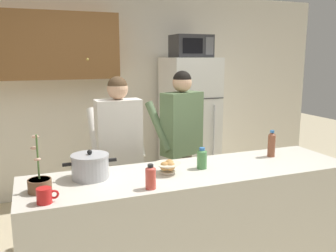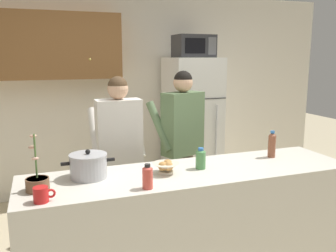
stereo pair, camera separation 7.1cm
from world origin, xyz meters
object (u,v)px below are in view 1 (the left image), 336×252
(microwave, at_px, (191,46))
(coffee_mug, at_px, (45,196))
(bread_bowl, at_px, (168,167))
(potted_orchid, at_px, (40,183))
(bottle_mid_counter, at_px, (202,158))
(person_near_pot, at_px, (119,143))
(bottle_near_edge, at_px, (272,144))
(bottle_far_corner, at_px, (151,177))
(person_by_sink, at_px, (181,132))
(cooking_pot, at_px, (90,166))
(refrigerator, at_px, (189,126))

(microwave, xyz_separation_m, coffee_mug, (-1.91, -2.07, -0.94))
(bread_bowl, distance_m, potted_orchid, 0.91)
(coffee_mug, bearing_deg, bottle_mid_counter, 12.96)
(coffee_mug, xyz_separation_m, bread_bowl, (0.88, 0.25, 0.00))
(bread_bowl, bearing_deg, person_near_pot, 103.90)
(bottle_near_edge, xyz_separation_m, bottle_far_corner, (-1.23, -0.36, -0.03))
(microwave, xyz_separation_m, bottle_far_corner, (-1.24, -2.07, -0.91))
(coffee_mug, distance_m, potted_orchid, 0.21)
(bottle_mid_counter, distance_m, bottle_far_corner, 0.58)
(microwave, height_order, person_by_sink, microwave)
(microwave, relative_size, cooking_pot, 1.25)
(refrigerator, height_order, potted_orchid, refrigerator)
(person_by_sink, distance_m, cooking_pot, 1.30)
(cooking_pot, xyz_separation_m, bottle_mid_counter, (0.85, -0.08, -0.01))
(cooking_pot, relative_size, bottle_near_edge, 1.64)
(coffee_mug, xyz_separation_m, bottle_far_corner, (0.67, -0.00, 0.04))
(cooking_pot, relative_size, bottle_mid_counter, 2.29)
(microwave, xyz_separation_m, bottle_near_edge, (-0.01, -1.71, -0.88))
(person_near_pot, bearing_deg, refrigerator, 41.75)
(bottle_far_corner, bearing_deg, person_near_pot, 88.33)
(person_by_sink, bearing_deg, person_near_pot, -170.36)
(person_near_pot, distance_m, bottle_far_corner, 1.01)
(person_near_pot, xyz_separation_m, bread_bowl, (0.19, -0.76, -0.03))
(person_by_sink, bearing_deg, bottle_near_edge, -55.46)
(potted_orchid, bearing_deg, bottle_far_corner, -16.71)
(person_near_pot, distance_m, potted_orchid, 1.08)
(potted_orchid, bearing_deg, bottle_mid_counter, 3.14)
(microwave, xyz_separation_m, potted_orchid, (-1.93, -1.87, -0.93))
(bottle_far_corner, relative_size, potted_orchid, 0.44)
(person_by_sink, height_order, bottle_near_edge, person_by_sink)
(refrigerator, height_order, person_by_sink, refrigerator)
(microwave, bearing_deg, bottle_far_corner, -120.90)
(microwave, relative_size, potted_orchid, 1.26)
(microwave, bearing_deg, potted_orchid, -135.92)
(bread_bowl, bearing_deg, coffee_mug, -164.13)
(microwave, distance_m, cooking_pot, 2.50)
(cooking_pot, bearing_deg, bottle_near_edge, 0.21)
(person_by_sink, bearing_deg, cooking_pot, -143.45)
(bread_bowl, height_order, bottle_mid_counter, bottle_mid_counter)
(cooking_pot, relative_size, potted_orchid, 1.00)
(bottle_near_edge, bearing_deg, bread_bowl, -173.85)
(person_near_pot, relative_size, coffee_mug, 12.29)
(bottle_far_corner, bearing_deg, bottle_near_edge, 16.33)
(coffee_mug, relative_size, potted_orchid, 0.34)
(coffee_mug, distance_m, bread_bowl, 0.92)
(coffee_mug, height_order, potted_orchid, potted_orchid)
(cooking_pot, distance_m, potted_orchid, 0.38)
(refrigerator, relative_size, bottle_mid_counter, 10.60)
(coffee_mug, height_order, bottle_mid_counter, bottle_mid_counter)
(microwave, bearing_deg, cooking_pot, -132.58)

